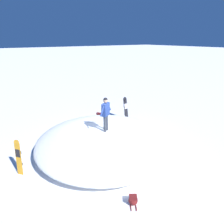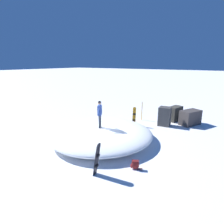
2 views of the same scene
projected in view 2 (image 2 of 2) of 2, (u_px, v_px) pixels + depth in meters
name	position (u px, v px, depth m)	size (l,w,h in m)	color
ground	(105.00, 143.00, 11.84)	(240.00, 240.00, 0.00)	white
snow_mound	(101.00, 134.00, 12.18)	(6.49, 6.68, 0.96)	white
snowboarder_standing	(100.00, 112.00, 11.61)	(0.95, 0.58, 1.73)	#333842
snowboard_primary_upright	(97.00, 159.00, 8.29)	(0.32, 0.32, 1.63)	black
snowboard_secondary_upright	(134.00, 116.00, 14.94)	(0.28, 0.30, 1.57)	orange
backpack_near	(135.00, 165.00, 8.94)	(0.44, 0.59, 0.47)	maroon
backpack_far	(75.00, 124.00, 15.00)	(0.47, 0.53, 0.32)	maroon
trail_marker_pole	(142.00, 110.00, 16.41)	(0.10, 0.10, 1.66)	orange
rock_outcrop	(179.00, 116.00, 15.50)	(3.03, 2.95, 1.52)	#3D3837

